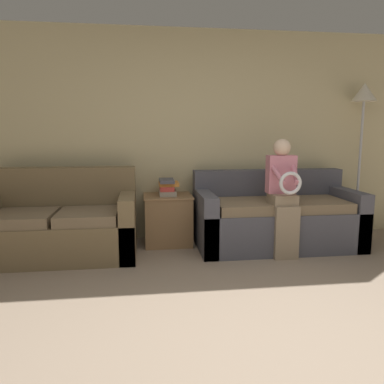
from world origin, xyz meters
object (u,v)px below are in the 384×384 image
Objects in this scene: child_left_seated at (283,192)px; book_stack at (167,187)px; couch_main at (275,218)px; couch_side at (60,226)px; floor_lamp at (363,108)px; side_shelf at (168,219)px.

child_left_seated is 3.82× the size of book_stack.
couch_side is (-2.43, -0.05, 0.00)m from couch_main.
floor_lamp is at bearing 28.02° from child_left_seated.
book_stack is 0.17× the size of floor_lamp.
child_left_seated is at bearing -98.59° from couch_main.
couch_side is 4.91× the size of book_stack.
side_shelf is at bearing -71.69° from book_stack.
book_stack is (1.18, 0.30, 0.36)m from couch_side.
couch_main is 0.96× the size of floor_lamp.
floor_lamp reaches higher than child_left_seated.
couch_side is 0.84× the size of floor_lamp.
couch_side is at bearing -174.26° from floor_lamp.
couch_side is at bearing -166.18° from side_shelf.
couch_side is at bearing -165.96° from book_stack.
couch_main reaches higher than book_stack.
child_left_seated reaches higher than side_shelf.
child_left_seated is at bearing -151.98° from floor_lamp.
child_left_seated is 1.70m from floor_lamp.
child_left_seated is (-0.05, -0.36, 0.37)m from couch_main.
child_left_seated is 0.65× the size of floor_lamp.
floor_lamp is at bearing 14.50° from couch_main.
child_left_seated reaches higher than couch_side.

